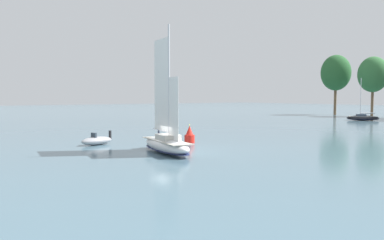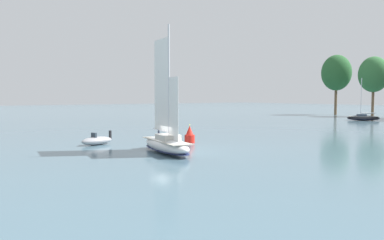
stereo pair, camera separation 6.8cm
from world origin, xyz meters
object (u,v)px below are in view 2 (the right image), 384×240
at_px(sailboat_main, 166,143).
at_px(sailboat_moored_far_slip, 363,118).
at_px(tree_shore_left, 374,75).
at_px(motor_tender, 97,141).
at_px(channel_buoy, 190,135).
at_px(tree_shore_center, 336,73).

bearing_deg(sailboat_main, sailboat_moored_far_slip, 103.44).
relative_size(tree_shore_left, sailboat_moored_far_slip, 1.69).
bearing_deg(sailboat_moored_far_slip, motor_tender, -85.59).
bearing_deg(sailboat_main, channel_buoy, 128.51).
xyz_separation_m(tree_shore_center, sailboat_moored_far_slip, (18.59, -18.18, -11.30)).
distance_m(tree_shore_center, channel_buoy, 77.35).
xyz_separation_m(sailboat_moored_far_slip, motor_tender, (4.82, -62.50, -0.16)).
xyz_separation_m(motor_tender, channel_buoy, (4.39, 9.36, 0.37)).
bearing_deg(motor_tender, tree_shore_left, 98.75).
bearing_deg(tree_shore_left, channel_buoy, -76.72).
height_order(tree_shore_left, tree_shore_center, tree_shore_center).
xyz_separation_m(sailboat_main, channel_buoy, (-4.99, 6.27, -0.12)).
distance_m(motor_tender, channel_buoy, 10.34).
xyz_separation_m(tree_shore_center, channel_buoy, (27.80, -71.32, -11.09)).
xyz_separation_m(sailboat_moored_far_slip, channel_buoy, (9.21, -53.14, 0.21)).
bearing_deg(motor_tender, sailboat_moored_far_slip, 94.41).
distance_m(tree_shore_left, tree_shore_center, 11.09).
xyz_separation_m(tree_shore_center, sailboat_main, (32.79, -77.59, -10.97)).
height_order(tree_shore_center, sailboat_moored_far_slip, tree_shore_center).
relative_size(sailboat_moored_far_slip, channel_buoy, 4.39).
bearing_deg(channel_buoy, sailboat_main, -51.49).
height_order(sailboat_moored_far_slip, channel_buoy, sailboat_moored_far_slip).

